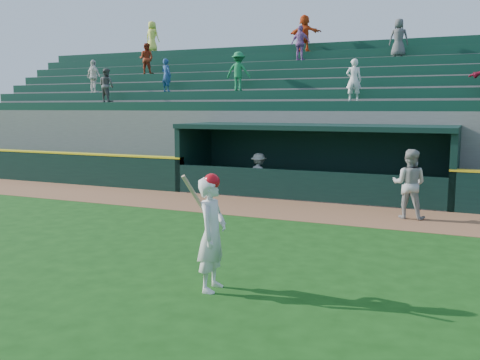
# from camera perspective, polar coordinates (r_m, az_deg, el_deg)

# --- Properties ---
(ground) EXTENTS (120.00, 120.00, 0.00)m
(ground) POSITION_cam_1_polar(r_m,az_deg,el_deg) (11.76, -3.20, -7.26)
(ground) COLOR #144110
(ground) RESTS_ON ground
(warning_track) EXTENTS (40.00, 3.00, 0.01)m
(warning_track) POSITION_cam_1_polar(r_m,az_deg,el_deg) (16.16, 4.77, -3.11)
(warning_track) COLOR brown
(warning_track) RESTS_ON ground
(field_wall_left) EXTENTS (15.50, 0.30, 1.20)m
(field_wall_left) POSITION_cam_1_polar(r_m,az_deg,el_deg) (24.24, -22.26, 1.39)
(field_wall_left) COLOR black
(field_wall_left) RESTS_ON ground
(wall_stripe_left) EXTENTS (15.50, 0.32, 0.06)m
(wall_stripe_left) POSITION_cam_1_polar(r_m,az_deg,el_deg) (24.19, -22.33, 2.87)
(wall_stripe_left) COLOR yellow
(wall_stripe_left) RESTS_ON field_wall_left
(dugout_player_front) EXTENTS (0.97, 0.78, 1.92)m
(dugout_player_front) POSITION_cam_1_polar(r_m,az_deg,el_deg) (15.37, 17.61, -0.41)
(dugout_player_front) COLOR #A0A09B
(dugout_player_front) RESTS_ON ground
(dugout_player_inside) EXTENTS (1.05, 0.72, 1.48)m
(dugout_player_inside) POSITION_cam_1_polar(r_m,az_deg,el_deg) (18.49, 2.01, 0.60)
(dugout_player_inside) COLOR #A0A09B
(dugout_player_inside) RESTS_ON ground
(dugout) EXTENTS (9.40, 2.80, 2.46)m
(dugout) POSITION_cam_1_polar(r_m,az_deg,el_deg) (18.91, 7.92, 2.57)
(dugout) COLOR slate
(dugout) RESTS_ON ground
(stands) EXTENTS (34.50, 6.26, 7.56)m
(stands) POSITION_cam_1_polar(r_m,az_deg,el_deg) (23.27, 11.07, 6.03)
(stands) COLOR slate
(stands) RESTS_ON ground
(batter_at_plate) EXTENTS (0.59, 0.82, 1.99)m
(batter_at_plate) POSITION_cam_1_polar(r_m,az_deg,el_deg) (8.91, -3.01, -5.60)
(batter_at_plate) COLOR silver
(batter_at_plate) RESTS_ON ground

